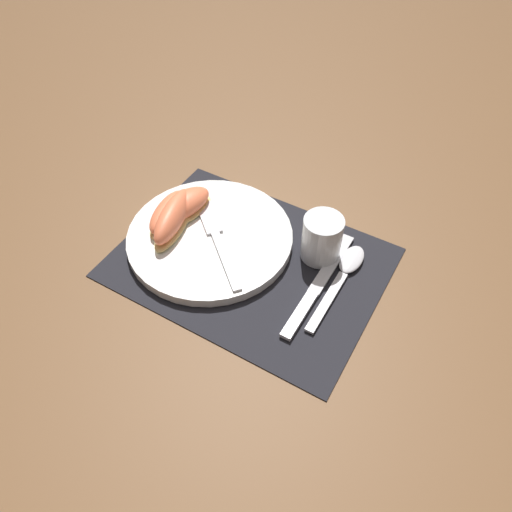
# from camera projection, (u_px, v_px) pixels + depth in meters

# --- Properties ---
(ground_plane) EXTENTS (3.00, 3.00, 0.00)m
(ground_plane) POSITION_uv_depth(u_px,v_px,m) (250.00, 263.00, 0.80)
(ground_plane) COLOR brown
(placemat) EXTENTS (0.41, 0.31, 0.00)m
(placemat) POSITION_uv_depth(u_px,v_px,m) (250.00, 262.00, 0.79)
(placemat) COLOR black
(placemat) RESTS_ON ground_plane
(plate) EXTENTS (0.27, 0.27, 0.02)m
(plate) POSITION_uv_depth(u_px,v_px,m) (210.00, 237.00, 0.82)
(plate) COLOR white
(plate) RESTS_ON placemat
(juice_glass) EXTENTS (0.06, 0.06, 0.08)m
(juice_glass) POSITION_uv_depth(u_px,v_px,m) (322.00, 240.00, 0.78)
(juice_glass) COLOR silver
(juice_glass) RESTS_ON placemat
(knife) EXTENTS (0.02, 0.23, 0.01)m
(knife) POSITION_uv_depth(u_px,v_px,m) (318.00, 286.00, 0.76)
(knife) COLOR silver
(knife) RESTS_ON placemat
(spoon) EXTENTS (0.03, 0.19, 0.01)m
(spoon) POSITION_uv_depth(u_px,v_px,m) (345.00, 270.00, 0.77)
(spoon) COLOR silver
(spoon) RESTS_ON placemat
(fork) EXTENTS (0.16, 0.15, 0.00)m
(fork) POSITION_uv_depth(u_px,v_px,m) (217.00, 237.00, 0.80)
(fork) COLOR silver
(fork) RESTS_ON plate
(citrus_wedge_0) EXTENTS (0.08, 0.12, 0.04)m
(citrus_wedge_0) POSITION_uv_depth(u_px,v_px,m) (183.00, 206.00, 0.83)
(citrus_wedge_0) COLOR #F4DB84
(citrus_wedge_0) RESTS_ON plate
(citrus_wedge_1) EXTENTS (0.06, 0.11, 0.03)m
(citrus_wedge_1) POSITION_uv_depth(u_px,v_px,m) (169.00, 212.00, 0.82)
(citrus_wedge_1) COLOR #F4DB84
(citrus_wedge_1) RESTS_ON plate
(citrus_wedge_2) EXTENTS (0.07, 0.14, 0.04)m
(citrus_wedge_2) POSITION_uv_depth(u_px,v_px,m) (173.00, 217.00, 0.81)
(citrus_wedge_2) COLOR #F4DB84
(citrus_wedge_2) RESTS_ON plate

